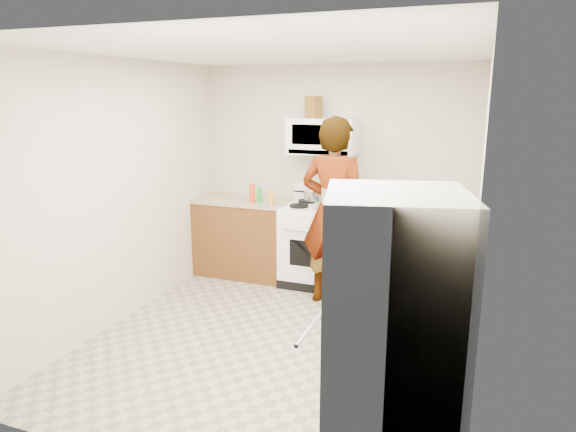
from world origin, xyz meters
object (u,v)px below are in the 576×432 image
at_px(person, 334,212).
at_px(saucepan, 312,195).
at_px(gas_range, 318,243).
at_px(fridge, 390,349).
at_px(microwave, 323,136).
at_px(kettle, 382,197).

xyz_separation_m(person, saucepan, (-0.45, 0.64, 0.03)).
xyz_separation_m(gas_range, fridge, (1.32, -2.93, 0.36)).
distance_m(microwave, kettle, 0.96).
xyz_separation_m(microwave, fridge, (1.32, -3.06, -0.85)).
bearing_deg(gas_range, fridge, -65.77).
relative_size(gas_range, person, 0.58).
xyz_separation_m(person, fridge, (1.00, -2.45, -0.13)).
xyz_separation_m(microwave, person, (0.32, -0.61, -0.72)).
relative_size(microwave, saucepan, 3.74).
height_order(microwave, kettle, microwave).
relative_size(gas_range, microwave, 1.49).
height_order(gas_range, person, person).
bearing_deg(person, saucepan, -47.79).
distance_m(person, fridge, 2.65).
bearing_deg(saucepan, microwave, -12.68).
bearing_deg(fridge, kettle, 87.95).
bearing_deg(gas_range, saucepan, 129.07).
height_order(kettle, saucepan, kettle).
bearing_deg(microwave, fridge, -66.67).
distance_m(fridge, saucepan, 3.41).
bearing_deg(kettle, saucepan, 168.49).
xyz_separation_m(fridge, saucepan, (-1.45, 3.09, 0.16)).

